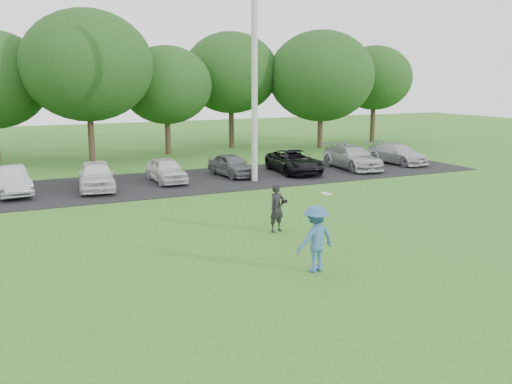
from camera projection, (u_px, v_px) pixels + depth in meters
The scene contains 7 objects.
ground at pixel (313, 264), 14.99m from camera, with size 100.00×100.00×0.00m, color #2A6C1E.
parking_lot at pixel (169, 183), 26.50m from camera, with size 32.00×6.50×0.03m, color black.
utility_pole at pixel (254, 64), 25.87m from camera, with size 0.28×0.28×10.81m, color #AFB0AA.
frisbee_player at pixel (315, 238), 14.28m from camera, with size 1.20×0.82×2.04m.
camera_bystander at pixel (277, 208), 18.00m from camera, with size 0.65×0.51×1.55m.
parked_cars at pixel (180, 169), 26.56m from camera, with size 28.48×4.64×1.25m.
tree_row at pixel (144, 76), 34.82m from camera, with size 42.39×9.85×8.64m.
Camera 1 is at (-7.48, -12.30, 4.82)m, focal length 40.00 mm.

